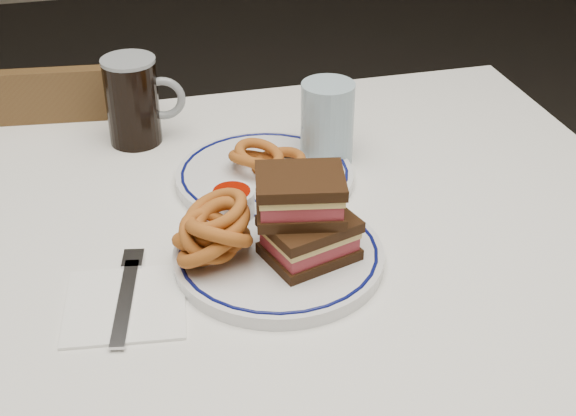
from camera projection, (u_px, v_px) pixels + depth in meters
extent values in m
cube|color=silver|center=(210.00, 237.00, 1.09)|extent=(1.26, 0.86, 0.03)
cylinder|color=#402714|center=(446.00, 261.00, 1.69)|extent=(0.06, 0.06, 0.71)
cube|color=silver|center=(173.00, 148.00, 1.49)|extent=(1.26, 0.01, 0.17)
cube|color=#402714|center=(79.00, 235.00, 1.70)|extent=(0.43, 0.43, 0.04)
cylinder|color=#402714|center=(166.00, 262.00, 1.96)|extent=(0.03, 0.03, 0.38)
cylinder|color=#402714|center=(166.00, 355.00, 1.69)|extent=(0.03, 0.03, 0.38)
cylinder|color=#402714|center=(26.00, 273.00, 1.93)|extent=(0.03, 0.03, 0.38)
cylinder|color=#402714|center=(4.00, 370.00, 1.65)|extent=(0.03, 0.03, 0.38)
cube|color=#402714|center=(52.00, 183.00, 1.42)|extent=(0.39, 0.07, 0.42)
cylinder|color=silver|center=(279.00, 257.00, 1.01)|extent=(0.27, 0.27, 0.02)
torus|color=#0A0F4F|center=(278.00, 251.00, 1.01)|extent=(0.25, 0.25, 0.00)
cube|color=black|center=(309.00, 251.00, 0.99)|extent=(0.13, 0.11, 0.01)
cube|color=#AE323C|center=(309.00, 241.00, 0.99)|extent=(0.12, 0.10, 0.02)
cube|color=#DEBA63|center=(310.00, 232.00, 0.98)|extent=(0.12, 0.11, 0.01)
cube|color=black|center=(310.00, 224.00, 0.97)|extent=(0.13, 0.11, 0.01)
cube|color=black|center=(300.00, 209.00, 0.97)|extent=(0.12, 0.10, 0.01)
cube|color=#AE323C|center=(300.00, 198.00, 0.97)|extent=(0.11, 0.09, 0.02)
cube|color=#DEBA63|center=(300.00, 189.00, 0.96)|extent=(0.11, 0.10, 0.01)
cube|color=black|center=(300.00, 181.00, 0.95)|extent=(0.12, 0.10, 0.01)
torus|color=brown|center=(217.00, 245.00, 1.00)|extent=(0.10, 0.09, 0.07)
torus|color=brown|center=(203.00, 242.00, 0.99)|extent=(0.08, 0.08, 0.06)
torus|color=brown|center=(209.00, 246.00, 0.97)|extent=(0.10, 0.09, 0.08)
torus|color=brown|center=(209.00, 236.00, 0.97)|extent=(0.09, 0.08, 0.07)
torus|color=brown|center=(219.00, 233.00, 0.96)|extent=(0.10, 0.08, 0.08)
torus|color=brown|center=(220.00, 221.00, 0.97)|extent=(0.08, 0.08, 0.05)
torus|color=brown|center=(216.00, 211.00, 0.97)|extent=(0.08, 0.08, 0.05)
cylinder|color=silver|center=(232.00, 202.00, 1.07)|extent=(0.06, 0.06, 0.04)
cylinder|color=#7F0E02|center=(232.00, 195.00, 1.07)|extent=(0.05, 0.05, 0.01)
cylinder|color=black|center=(132.00, 102.00, 1.26)|extent=(0.08, 0.08, 0.14)
cylinder|color=gray|center=(128.00, 60.00, 1.22)|extent=(0.08, 0.08, 0.01)
torus|color=gray|center=(163.00, 98.00, 1.26)|extent=(0.07, 0.03, 0.07)
cylinder|color=#91ACBB|center=(327.00, 123.00, 1.21)|extent=(0.08, 0.08, 0.13)
cylinder|color=silver|center=(265.00, 177.00, 1.18)|extent=(0.26, 0.26, 0.02)
torus|color=#0A0F4F|center=(265.00, 172.00, 1.18)|extent=(0.25, 0.25, 0.00)
torus|color=brown|center=(279.00, 163.00, 1.18)|extent=(0.08, 0.08, 0.03)
torus|color=brown|center=(257.00, 160.00, 1.17)|extent=(0.09, 0.09, 0.06)
torus|color=brown|center=(259.00, 154.00, 1.17)|extent=(0.08, 0.08, 0.04)
cube|color=white|center=(126.00, 304.00, 0.94)|extent=(0.16, 0.16, 0.00)
cube|color=#B6B5BA|center=(125.00, 302.00, 0.94)|extent=(0.05, 0.16, 0.00)
cube|color=#B6B5BA|center=(133.00, 259.00, 1.01)|extent=(0.03, 0.04, 0.00)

